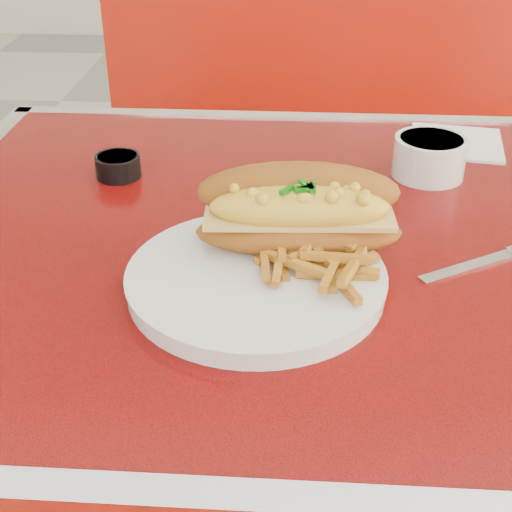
# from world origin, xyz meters

# --- Properties ---
(diner_table) EXTENTS (1.23, 0.83, 0.77)m
(diner_table) POSITION_xyz_m (0.00, 0.00, 0.61)
(diner_table) COLOR red
(diner_table) RESTS_ON ground
(booth_bench_far) EXTENTS (1.20, 0.51, 0.90)m
(booth_bench_far) POSITION_xyz_m (0.00, 0.81, 0.29)
(booth_bench_far) COLOR #A3170A
(booth_bench_far) RESTS_ON ground
(dinner_plate) EXTENTS (0.33, 0.33, 0.02)m
(dinner_plate) POSITION_xyz_m (-0.16, -0.13, 0.78)
(dinner_plate) COLOR silver
(dinner_plate) RESTS_ON diner_table
(mac_hoagie) EXTENTS (0.23, 0.12, 0.10)m
(mac_hoagie) POSITION_xyz_m (-0.12, -0.06, 0.83)
(mac_hoagie) COLOR #995618
(mac_hoagie) RESTS_ON dinner_plate
(fries_pile) EXTENTS (0.14, 0.14, 0.03)m
(fries_pile) POSITION_xyz_m (-0.10, -0.10, 0.80)
(fries_pile) COLOR orange
(fries_pile) RESTS_ON dinner_plate
(fork) EXTENTS (0.07, 0.14, 0.00)m
(fork) POSITION_xyz_m (-0.12, -0.07, 0.79)
(fork) COLOR silver
(fork) RESTS_ON dinner_plate
(gravy_ramekin) EXTENTS (0.12, 0.12, 0.06)m
(gravy_ramekin) POSITION_xyz_m (0.06, 0.17, 0.80)
(gravy_ramekin) COLOR silver
(gravy_ramekin) RESTS_ON diner_table
(sauce_cup_left) EXTENTS (0.08, 0.08, 0.03)m
(sauce_cup_left) POSITION_xyz_m (-0.37, 0.14, 0.79)
(sauce_cup_left) COLOR black
(sauce_cup_left) RESTS_ON diner_table
(knife) EXTENTS (0.18, 0.11, 0.01)m
(knife) POSITION_xyz_m (0.11, -0.04, 0.77)
(knife) COLOR silver
(knife) RESTS_ON diner_table
(paper_napkin) EXTENTS (0.16, 0.16, 0.00)m
(paper_napkin) POSITION_xyz_m (0.12, 0.29, 0.77)
(paper_napkin) COLOR white
(paper_napkin) RESTS_ON diner_table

